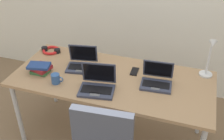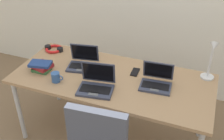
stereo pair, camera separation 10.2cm
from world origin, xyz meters
name	(u,v)px [view 2 (the right image)]	position (x,y,z in m)	size (l,w,h in m)	color
ground_plane	(112,136)	(0.00, 0.00, 0.00)	(12.00, 12.00, 0.00)	#7A6047
desk	(112,83)	(0.00, 0.00, 0.68)	(1.80, 0.80, 0.74)	#9E7A56
desk_lamp	(211,60)	(0.80, 0.28, 0.94)	(0.12, 0.18, 0.40)	silver
laptop_front_left	(83,63)	(-0.33, 0.08, 0.78)	(0.31, 0.27, 0.20)	#33384C
laptop_far_corner	(156,82)	(0.40, 0.02, 0.78)	(0.28, 0.25, 0.20)	#33384C
laptop_near_lamp	(96,85)	(-0.06, -0.21, 0.78)	(0.33, 0.28, 0.22)	#33384C
computer_mouse	(148,65)	(0.25, 0.31, 0.76)	(0.06, 0.10, 0.03)	black
cell_phone	(135,72)	(0.17, 0.16, 0.74)	(0.06, 0.14, 0.01)	black
headphones	(54,49)	(-0.77, 0.26, 0.76)	(0.21, 0.18, 0.04)	red
pill_bottle	(167,71)	(0.45, 0.22, 0.78)	(0.04, 0.04, 0.08)	gold
book_stack	(42,66)	(-0.66, -0.13, 0.79)	(0.22, 0.19, 0.09)	#336638
coffee_mug	(56,77)	(-0.44, -0.24, 0.78)	(0.11, 0.08, 0.09)	#2D518C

